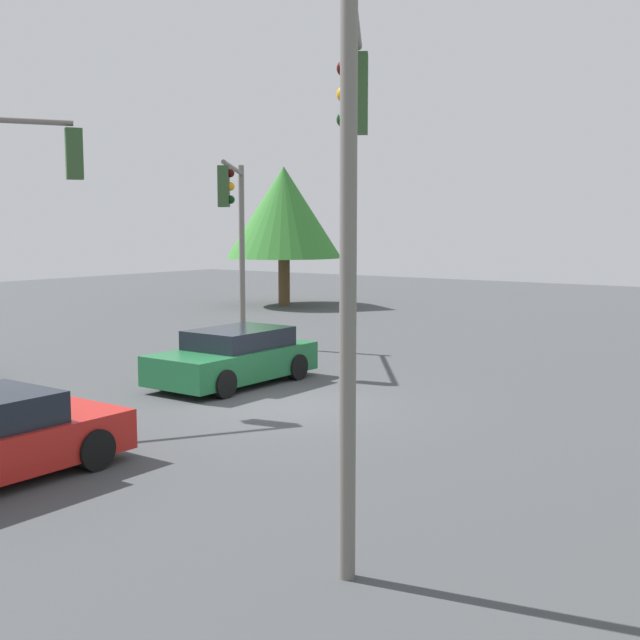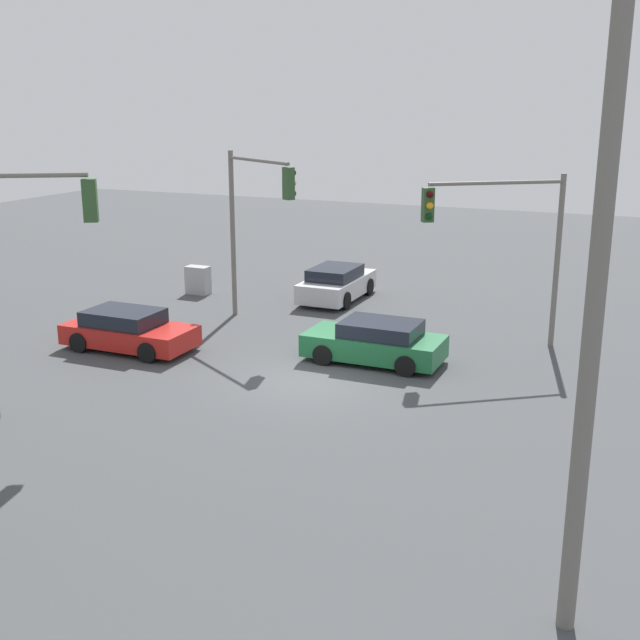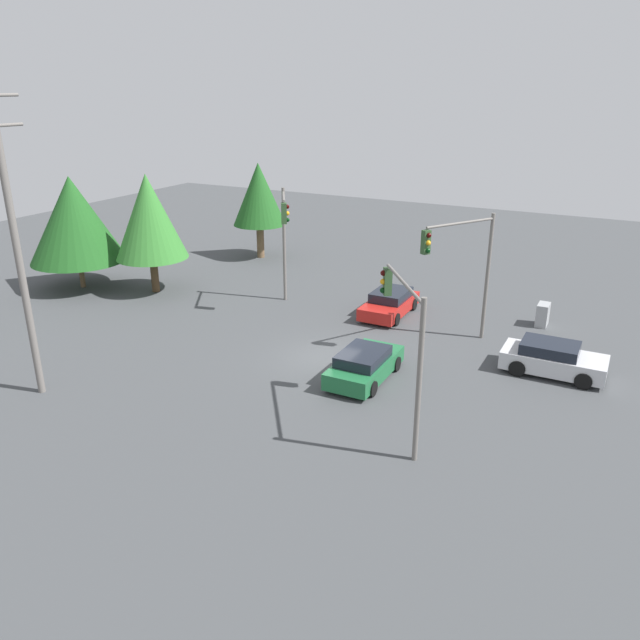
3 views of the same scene
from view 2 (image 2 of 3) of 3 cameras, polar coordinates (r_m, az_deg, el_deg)
The scene contains 9 objects.
ground_plane at distance 23.51m, azimuth -0.51°, elevation -4.33°, with size 80.00×80.00×0.00m, color #424447.
sedan_green at distance 25.02m, azimuth 3.97°, elevation -1.57°, with size 4.29×2.05×1.33m.
sedan_red at distance 26.99m, azimuth -13.48°, elevation -0.73°, with size 4.31×2.05×1.31m.
sedan_silver at distance 32.74m, azimuth 1.19°, elevation 2.61°, with size 2.02×4.26×1.41m.
traffic_signal_main at distance 28.64m, azimuth -4.70°, elevation 7.95°, with size 3.63×2.37×6.17m.
traffic_signal_cross at distance 26.12m, azimuth 12.94°, elevation 6.27°, with size 3.96×2.95×5.69m.
traffic_signal_aux at distance 21.06m, azimuth -20.24°, elevation 4.61°, with size 2.66×1.77×6.43m.
utility_pole_tall at distance 11.59m, azimuth 19.43°, elevation 6.32°, with size 2.20×0.28×11.95m.
electrical_cabinet at distance 34.21m, azimuth -8.67°, elevation 2.82°, with size 0.98×0.56×1.18m, color #9EA0A3.
Camera 2 is at (-9.02, 20.21, 7.94)m, focal length 45.00 mm.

